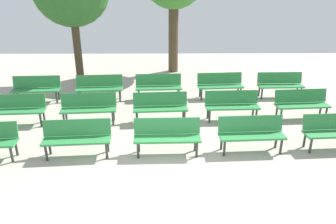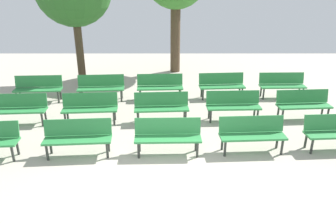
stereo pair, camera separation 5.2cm
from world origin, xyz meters
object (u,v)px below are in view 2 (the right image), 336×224
(bench_r0_c2, at_px, (167,134))
(bench_r2_c2, at_px, (159,85))
(bench_r0_c4, at_px, (336,130))
(bench_r2_c3, at_px, (221,84))
(bench_r1_c1, at_px, (89,106))
(bench_r2_c4, at_px, (281,84))
(bench_r0_c1, at_px, (77,136))
(bench_r1_c2, at_px, (160,106))
(bench_r1_c3, at_px, (232,104))
(bench_r2_c0, at_px, (37,87))
(bench_r0_c3, at_px, (251,132))
(bench_r1_c0, at_px, (17,107))
(bench_r2_c1, at_px, (100,86))
(bench_r1_c4, at_px, (302,103))

(bench_r0_c2, xyz_separation_m, bench_r2_c2, (-0.28, 3.85, 0.00))
(bench_r0_c4, relative_size, bench_r2_c3, 1.00)
(bench_r1_c1, distance_m, bench_r2_c4, 6.73)
(bench_r0_c1, distance_m, bench_r0_c2, 2.16)
(bench_r0_c2, xyz_separation_m, bench_r0_c4, (4.19, 0.23, 0.00))
(bench_r1_c2, relative_size, bench_r2_c3, 1.00)
(bench_r0_c4, xyz_separation_m, bench_r1_c2, (-4.38, 1.67, 0.00))
(bench_r1_c3, height_order, bench_r2_c3, same)
(bench_r2_c0, bearing_deg, bench_r0_c3, -31.77)
(bench_r1_c3, relative_size, bench_r2_c4, 1.00)
(bench_r2_c3, bearing_deg, bench_r1_c2, -139.52)
(bench_r1_c0, xyz_separation_m, bench_r2_c0, (-0.13, 1.90, 0.00))
(bench_r0_c1, bearing_deg, bench_r0_c2, -2.45)
(bench_r1_c2, bearing_deg, bench_r0_c1, -138.49)
(bench_r0_c1, bearing_deg, bench_r2_c2, 60.13)
(bench_r2_c1, height_order, bench_r2_c3, same)
(bench_r0_c4, height_order, bench_r1_c3, same)
(bench_r0_c3, xyz_separation_m, bench_r0_c4, (2.13, 0.12, 0.00))
(bench_r1_c3, bearing_deg, bench_r0_c1, -155.04)
(bench_r2_c3, relative_size, bench_r2_c4, 1.01)
(bench_r2_c4, bearing_deg, bench_r2_c0, -178.86)
(bench_r0_c2, height_order, bench_r0_c3, same)
(bench_r0_c1, distance_m, bench_r2_c2, 4.35)
(bench_r1_c2, bearing_deg, bench_r1_c4, -0.56)
(bench_r0_c1, height_order, bench_r0_c3, same)
(bench_r1_c2, height_order, bench_r2_c4, same)
(bench_r0_c3, distance_m, bench_r2_c4, 4.41)
(bench_r1_c0, relative_size, bench_r1_c2, 1.00)
(bench_r2_c2, bearing_deg, bench_r1_c0, -155.61)
(bench_r0_c4, distance_m, bench_r2_c3, 4.40)
(bench_r1_c4, relative_size, bench_r2_c2, 1.01)
(bench_r2_c0, xyz_separation_m, bench_r2_c2, (4.21, 0.20, 0.00))
(bench_r2_c3, bearing_deg, bench_r0_c2, -119.94)
(bench_r0_c1, relative_size, bench_r2_c3, 1.00)
(bench_r1_c3, height_order, bench_r2_c2, same)
(bench_r0_c3, relative_size, bench_r1_c1, 1.00)
(bench_r1_c0, xyz_separation_m, bench_r2_c4, (8.44, 2.27, 0.00))
(bench_r0_c2, bearing_deg, bench_r1_c2, 94.36)
(bench_r1_c3, distance_m, bench_r2_c0, 6.65)
(bench_r1_c3, bearing_deg, bench_r2_c1, 156.07)
(bench_r1_c3, height_order, bench_r2_c1, same)
(bench_r2_c0, relative_size, bench_r2_c2, 1.00)
(bench_r0_c4, bearing_deg, bench_r1_c1, 162.40)
(bench_r1_c4, bearing_deg, bench_r2_c2, 154.23)
(bench_r0_c3, xyz_separation_m, bench_r2_c4, (2.01, 3.92, 0.00))
(bench_r2_c3, bearing_deg, bench_r1_c3, -92.98)
(bench_r1_c0, height_order, bench_r1_c3, same)
(bench_r1_c1, bearing_deg, bench_r0_c2, -43.02)
(bench_r0_c3, xyz_separation_m, bench_r1_c0, (-6.42, 1.65, 0.00))
(bench_r0_c2, distance_m, bench_r1_c0, 4.70)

